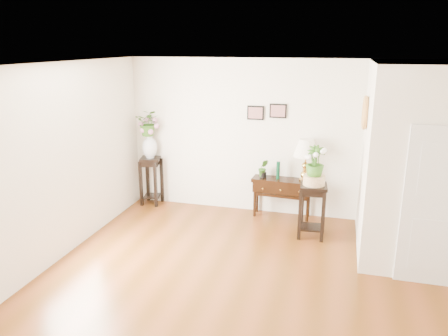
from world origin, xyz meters
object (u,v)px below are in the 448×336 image
at_px(console_table, 282,198).
at_px(table_lamp, 305,162).
at_px(plant_stand_a, 151,181).
at_px(plant_stand_b, 312,211).

relative_size(console_table, table_lamp, 1.41).
height_order(console_table, plant_stand_a, plant_stand_a).
distance_m(console_table, plant_stand_b, 0.93).
distance_m(table_lamp, plant_stand_a, 2.99).
bearing_deg(console_table, table_lamp, 3.49).
relative_size(table_lamp, plant_stand_b, 0.86).
bearing_deg(plant_stand_b, table_lamp, 105.70).
height_order(plant_stand_a, plant_stand_b, plant_stand_a).
height_order(table_lamp, plant_stand_b, table_lamp).
relative_size(console_table, plant_stand_b, 1.21).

